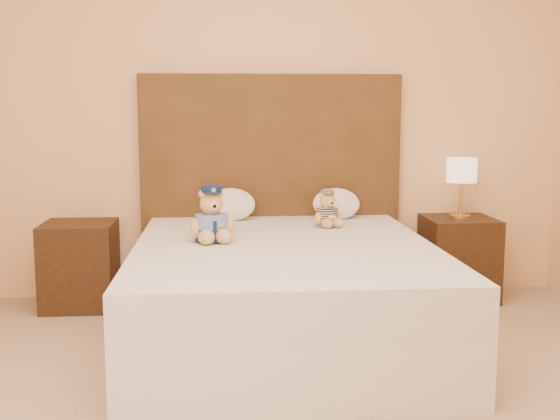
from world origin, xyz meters
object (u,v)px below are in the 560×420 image
(nightstand_right, at_px, (458,258))
(lamp, at_px, (462,173))
(teddy_police, at_px, (212,214))
(teddy_prisoner, at_px, (327,209))
(bed, at_px, (284,293))
(nightstand_left, at_px, (80,265))
(pillow_right, at_px, (336,202))
(pillow_left, at_px, (231,203))

(nightstand_right, height_order, lamp, lamp)
(nightstand_right, height_order, teddy_police, teddy_police)
(nightstand_right, distance_m, teddy_prisoner, 1.05)
(bed, bearing_deg, teddy_prisoner, 59.33)
(teddy_police, distance_m, teddy_prisoner, 0.83)
(nightstand_left, distance_m, teddy_prisoner, 1.63)
(pillow_right, bearing_deg, bed, -116.80)
(teddy_prisoner, bearing_deg, nightstand_left, 148.26)
(nightstand_left, relative_size, teddy_police, 1.81)
(teddy_prisoner, bearing_deg, pillow_left, 130.98)
(nightstand_right, height_order, teddy_prisoner, teddy_prisoner)
(bed, distance_m, teddy_police, 0.58)
(teddy_police, relative_size, teddy_prisoner, 1.38)
(bed, distance_m, pillow_left, 0.96)
(pillow_right, bearing_deg, lamp, -2.07)
(pillow_left, xyz_separation_m, pillow_right, (0.70, 0.00, -0.00))
(nightstand_left, xyz_separation_m, pillow_left, (0.97, 0.03, 0.39))
(nightstand_left, height_order, teddy_prisoner, teddy_prisoner)
(teddy_prisoner, relative_size, pillow_right, 0.71)
(nightstand_right, relative_size, pillow_right, 1.76)
(nightstand_left, relative_size, pillow_right, 1.76)
(nightstand_left, bearing_deg, pillow_left, 1.77)
(lamp, xyz_separation_m, teddy_prisoner, (-0.94, -0.27, -0.19))
(teddy_prisoner, bearing_deg, bed, -142.50)
(nightstand_right, xyz_separation_m, teddy_police, (-1.64, -0.71, 0.43))
(teddy_prisoner, distance_m, pillow_right, 0.32)
(lamp, xyz_separation_m, pillow_right, (-0.83, 0.03, -0.19))
(nightstand_right, relative_size, pillow_left, 1.71)
(nightstand_right, bearing_deg, teddy_police, -156.61)
(lamp, distance_m, pillow_left, 1.54)
(pillow_right, bearing_deg, teddy_police, -137.58)
(bed, relative_size, teddy_police, 6.59)
(teddy_prisoner, xyz_separation_m, pillow_left, (-0.59, 0.30, 0.00))
(teddy_prisoner, height_order, pillow_right, same)
(pillow_left, bearing_deg, lamp, -1.13)
(nightstand_left, bearing_deg, teddy_police, -39.49)
(bed, bearing_deg, nightstand_right, 32.62)
(teddy_prisoner, relative_size, pillow_left, 0.68)
(pillow_left, bearing_deg, nightstand_right, -1.13)
(teddy_police, bearing_deg, nightstand_left, 127.49)
(lamp, height_order, pillow_right, lamp)
(lamp, bearing_deg, pillow_left, 178.87)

